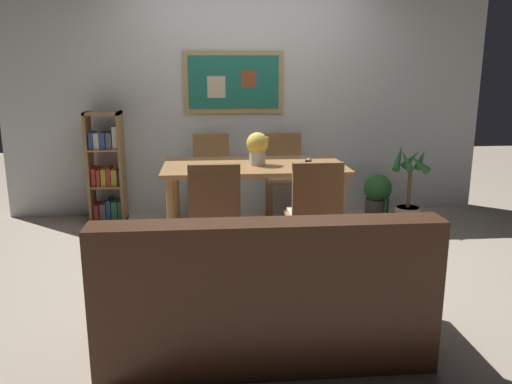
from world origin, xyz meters
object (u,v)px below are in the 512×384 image
Objects in this scene: dining_chair_near_right at (314,208)px; flower_vase at (258,147)px; dining_chair_far_right at (284,169)px; potted_palm at (409,196)px; dining_chair_near_left at (215,210)px; tv_remote at (308,160)px; leather_couch at (262,297)px; potted_ivy at (377,195)px; dining_chair_far_left at (212,171)px; dining_table at (254,174)px; bookshelf at (107,172)px.

dining_chair_near_right is 3.12× the size of flower_vase.
potted_palm is (1.21, -0.43, -0.21)m from dining_chair_far_right.
dining_chair_far_right is 1.73m from dining_chair_near_left.
dining_chair_near_right is at bearing -97.38° from tv_remote.
leather_couch is at bearing -107.94° from tv_remote.
potted_ivy is at bearing 29.25° from flower_vase.
dining_chair_far_left is at bearing 117.35° from flower_vase.
dining_chair_near_left reaches higher than leather_couch.
potted_palm is (1.20, 1.13, -0.21)m from dining_chair_near_right.
dining_chair_near_right reaches higher than tv_remote.
potted_ivy is at bearing 40.58° from dining_chair_near_left.
dining_table is 1.78× the size of dining_chair_near_left.
dining_chair_near_right is at bearing -123.58° from potted_ivy.
dining_chair_near_right reaches higher than dining_table.
dining_chair_far_right and dining_chair_far_left have the same top height.
bookshelf is at bearing 170.74° from potted_palm.
potted_palm is 1.71m from flower_vase.
dining_chair_far_right is 3.12× the size of flower_vase.
dining_chair_near_right is 5.62× the size of tv_remote.
dining_table is at bearing 116.71° from dining_chair_near_right.
potted_palm is at bearing 13.42° from flower_vase.
dining_chair_far_right is 1.56m from dining_chair_near_right.
dining_chair_far_right is at bearing 0.41° from dining_chair_far_left.
flower_vase reaches higher than leather_couch.
dining_chair_far_right is at bearing 66.14° from flower_vase.
dining_chair_far_right is at bearing 79.07° from leather_couch.
dining_chair_far_left is at bearing 142.73° from tv_remote.
bookshelf reaches higher than tv_remote.
leather_couch is 1.92m from flower_vase.
dining_chair_far_left is 0.51× the size of leather_couch.
dining_chair_far_left is at bearing 116.55° from dining_chair_near_right.
dining_chair_near_right is 0.91m from tv_remote.
potted_ivy is (1.02, 1.53, -0.29)m from dining_chair_near_right.
dining_chair_near_right is 1.92× the size of potted_ivy.
leather_couch is 2.09m from tv_remote.
potted_ivy is at bearing -1.86° from dining_chair_far_right.
tv_remote is at bearing 14.28° from flower_vase.
dining_chair_far_right is at bearing 63.13° from dining_table.
tv_remote is (0.51, 0.09, 0.10)m from dining_table.
leather_couch reaches higher than potted_ivy.
potted_palm is at bearing 11.96° from dining_table.
dining_chair_far_right is 0.77m from dining_chair_far_left.
dining_chair_near_left is 1.00× the size of dining_chair_far_left.
dining_chair_far_left reaches higher than tv_remote.
bookshelf is at bearing 159.17° from tv_remote.
flower_vase is at bearing -45.36° from dining_table.
dining_chair_far_left is 3.12× the size of flower_vase.
dining_chair_near_right reaches higher than potted_ivy.
dining_table is at bearing 64.99° from dining_chair_near_left.
leather_couch is (0.25, -1.07, -0.23)m from dining_chair_near_left.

